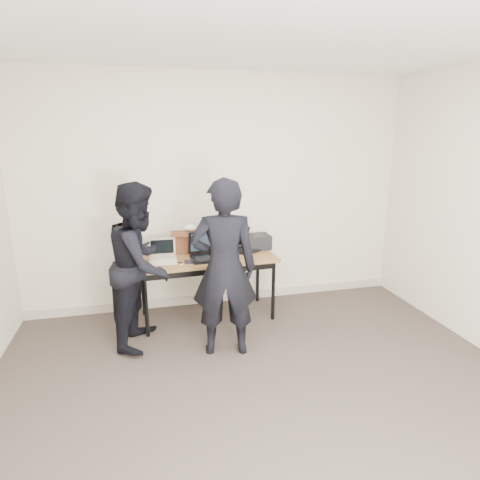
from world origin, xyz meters
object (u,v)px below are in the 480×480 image
object	(u,v)px
desk	(207,262)
leather_satchel	(187,242)
equipment_box	(257,242)
person_typist	(224,269)
laptop_center	(207,252)
laptop_right	(245,245)
person_observer	(141,265)
laptop_beige	(163,257)

from	to	relation	value
desk	leather_satchel	xyz separation A→B (m)	(-0.18, 0.23, 0.19)
equipment_box	person_typist	world-z (taller)	person_typist
laptop_center	laptop_right	world-z (taller)	laptop_center
laptop_right	person_observer	distance (m)	1.29
laptop_center	person_typist	world-z (taller)	person_typist
laptop_right	laptop_beige	bearing A→B (deg)	158.17
desk	equipment_box	size ratio (longest dim) A/B	5.38
laptop_right	leather_satchel	xyz separation A→B (m)	(-0.65, 0.06, 0.07)
laptop_beige	leather_satchel	xyz separation A→B (m)	(0.29, 0.25, 0.08)
laptop_right	leather_satchel	distance (m)	0.66
leather_satchel	person_typist	size ratio (longest dim) A/B	0.22
laptop_right	person_typist	world-z (taller)	person_typist
laptop_center	laptop_right	bearing A→B (deg)	19.46
laptop_beige	person_typist	world-z (taller)	person_typist
equipment_box	person_observer	xyz separation A→B (m)	(-1.33, -0.54, 0.00)
desk	person_typist	world-z (taller)	person_typist
laptop_center	person_observer	world-z (taller)	person_observer
laptop_right	person_observer	bearing A→B (deg)	170.48
laptop_beige	leather_satchel	distance (m)	0.39
laptop_center	equipment_box	xyz separation A→B (m)	(0.63, 0.23, 0.02)
laptop_center	person_typist	size ratio (longest dim) A/B	0.23
laptop_right	desk	bearing A→B (deg)	166.31
laptop_beige	laptop_right	bearing A→B (deg)	13.00
laptop_beige	equipment_box	xyz separation A→B (m)	(1.10, 0.22, 0.04)
laptop_beige	laptop_center	distance (m)	0.47
desk	laptop_center	distance (m)	0.13
person_typist	person_observer	distance (m)	0.84
desk	person_observer	size ratio (longest dim) A/B	0.95
leather_satchel	person_typist	xyz separation A→B (m)	(0.22, -0.98, -0.01)
laptop_right	equipment_box	size ratio (longest dim) A/B	1.57
leather_satchel	person_observer	world-z (taller)	person_observer
laptop_center	leather_satchel	world-z (taller)	laptop_center
laptop_right	laptop_center	bearing A→B (deg)	169.84
laptop_beige	person_typist	size ratio (longest dim) A/B	0.17
person_typist	equipment_box	bearing A→B (deg)	-113.45
desk	person_observer	world-z (taller)	person_observer
equipment_box	laptop_beige	bearing A→B (deg)	-168.86
laptop_center	equipment_box	size ratio (longest dim) A/B	1.35
laptop_beige	laptop_center	xyz separation A→B (m)	(0.47, -0.01, 0.02)
person_typist	laptop_right	bearing A→B (deg)	-106.60
laptop_beige	laptop_right	size ratio (longest dim) A/B	0.64
desk	laptop_center	bearing A→B (deg)	-93.26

